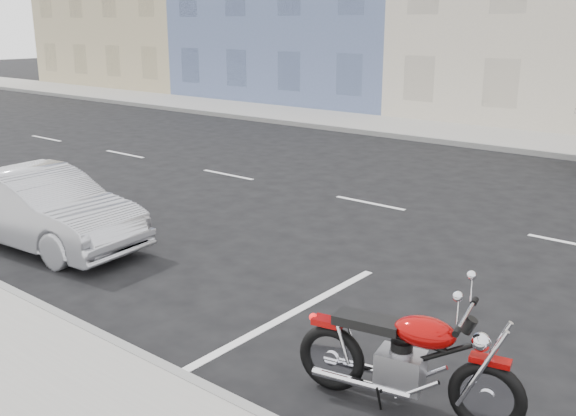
% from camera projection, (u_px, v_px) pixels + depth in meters
% --- Properties ---
extents(ground, '(120.00, 120.00, 0.00)m').
position_uv_depth(ground, '(463.00, 222.00, 11.73)').
color(ground, black).
rests_on(ground, ground).
extents(sidewalk_far, '(80.00, 3.40, 0.15)m').
position_uv_depth(sidewalk_far, '(434.00, 131.00, 21.23)').
color(sidewalk_far, gray).
rests_on(sidewalk_far, ground).
extents(curb_far, '(80.00, 0.12, 0.16)m').
position_uv_depth(curb_far, '(408.00, 137.00, 19.96)').
color(curb_far, gray).
rests_on(curb_far, ground).
extents(motorcycle, '(2.15, 0.81, 1.09)m').
position_uv_depth(motorcycle, '(492.00, 382.00, 5.56)').
color(motorcycle, black).
rests_on(motorcycle, ground).
extents(sedan_silver, '(3.92, 1.70, 1.26)m').
position_uv_depth(sedan_silver, '(41.00, 208.00, 10.33)').
color(sedan_silver, '#ACADB4').
rests_on(sedan_silver, ground).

